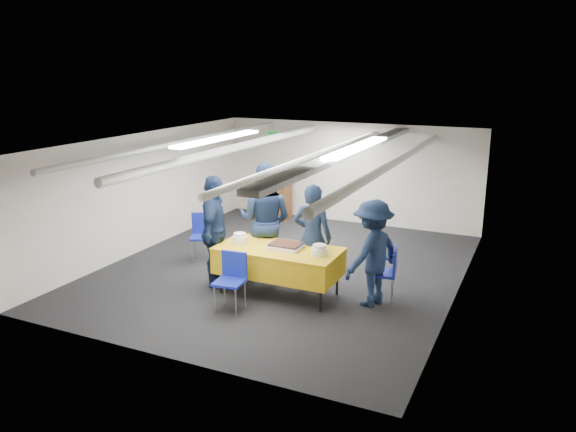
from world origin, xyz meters
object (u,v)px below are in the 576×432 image
object	(u,v)px
sailor_b	(265,221)
sailor_d	(372,253)
chair_right	(388,268)
chair_near	(232,275)
sheet_cake	(286,246)
podium	(278,193)
chair_left	(202,231)
serving_table	(279,261)
sailor_a	(312,237)
sailor_c	(214,231)

from	to	relation	value
sailor_b	sailor_d	distance (m)	2.06
chair_right	chair_near	bearing A→B (deg)	-148.18
sheet_cake	podium	distance (m)	4.61
chair_near	chair_right	world-z (taller)	same
chair_near	chair_left	xyz separation A→B (m)	(-1.66, 1.73, 0.00)
serving_table	chair_near	size ratio (longest dim) A/B	2.25
sheet_cake	chair_left	distance (m)	2.36
sheet_cake	serving_table	bearing A→B (deg)	-161.27
serving_table	sailor_d	size ratio (longest dim) A/B	1.19
serving_table	sailor_d	xyz separation A→B (m)	(1.45, 0.24, 0.26)
chair_right	sailor_b	size ratio (longest dim) A/B	0.44
serving_table	chair_left	xyz separation A→B (m)	(-2.05, 0.94, -0.03)
serving_table	sailor_a	bearing A→B (deg)	49.37
chair_right	sailor_c	distance (m)	2.83
chair_near	chair_right	distance (m)	2.38
sailor_c	sailor_b	bearing A→B (deg)	-59.21
sheet_cake	chair_near	xyz separation A→B (m)	(-0.50, -0.83, -0.28)
sheet_cake	podium	xyz separation A→B (m)	(-2.12, 4.08, -0.20)
sailor_a	chair_near	bearing A→B (deg)	52.54
sheet_cake	sailor_a	xyz separation A→B (m)	(0.27, 0.41, 0.06)
chair_right	sailor_a	distance (m)	1.29
chair_left	sailor_b	distance (m)	1.58
chair_near	sailor_c	xyz separation A→B (m)	(-0.73, 0.70, 0.39)
serving_table	sailor_c	size ratio (longest dim) A/B	1.06
serving_table	sailor_b	size ratio (longest dim) A/B	0.99
podium	sailor_a	distance (m)	4.39
serving_table	sailor_d	distance (m)	1.49
chair_near	sailor_b	bearing A→B (deg)	96.94
sheet_cake	sailor_b	world-z (taller)	sailor_b
sheet_cake	sailor_d	bearing A→B (deg)	8.76
chair_left	sailor_a	xyz separation A→B (m)	(2.43, -0.49, 0.34)
sailor_a	chair_left	bearing A→B (deg)	-16.82
podium	sailor_c	size ratio (longest dim) A/B	0.68
sailor_b	sailor_d	xyz separation A→B (m)	(2.01, -0.40, -0.17)
chair_right	sailor_d	distance (m)	0.41
serving_table	sailor_a	xyz separation A→B (m)	(0.39, 0.45, 0.31)
podium	chair_right	size ratio (longest dim) A/B	1.44
chair_right	sailor_c	world-z (taller)	sailor_c
serving_table	sailor_c	world-z (taller)	sailor_c
serving_table	sailor_b	bearing A→B (deg)	131.05
podium	sailor_c	distance (m)	4.31
sheet_cake	podium	bearing A→B (deg)	117.48
sailor_d	chair_near	bearing A→B (deg)	-37.84
podium	sailor_b	distance (m)	3.78
sheet_cake	chair_near	size ratio (longest dim) A/B	0.58
sheet_cake	sailor_d	size ratio (longest dim) A/B	0.31
sheet_cake	sailor_b	distance (m)	0.93
sailor_a	sailor_c	bearing A→B (deg)	14.26
sheet_cake	sailor_a	bearing A→B (deg)	56.36
chair_right	podium	bearing A→B (deg)	134.92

